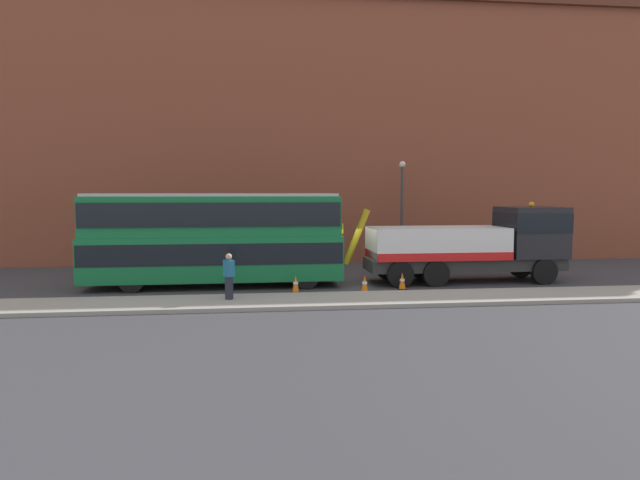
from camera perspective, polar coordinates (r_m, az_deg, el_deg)
The scene contains 10 objects.
ground_plane at distance 25.99m, azimuth 3.28°, elevation -4.34°, with size 120.00×120.00×0.00m, color #38383D.
near_kerb at distance 21.92m, azimuth 5.24°, elevation -5.88°, with size 60.00×2.80×0.15m, color gray.
building_facade at distance 34.07m, azimuth 0.84°, elevation 11.45°, with size 60.00×1.50×16.00m.
recovery_tow_truck at distance 27.22m, azimuth 15.07°, elevation -0.35°, with size 10.15×2.69×3.67m.
double_decker_bus at distance 25.26m, azimuth -10.47°, elevation 0.42°, with size 11.06×2.62×4.06m.
pedestrian_onlooker at distance 21.58m, azimuth -9.02°, elevation -3.63°, with size 0.44×0.48×1.71m.
traffic_cone_near_bus at distance 23.65m, azimuth -2.43°, elevation -4.42°, with size 0.36×0.36×0.72m.
traffic_cone_midway at distance 23.72m, azimuth 4.45°, elevation -4.40°, with size 0.36×0.36×0.72m.
traffic_cone_near_truck at distance 24.63m, azimuth 8.16°, elevation -4.09°, with size 0.36×0.36×0.72m.
street_lamp at distance 32.46m, azimuth 8.13°, elevation 3.60°, with size 0.36×0.36×5.83m.
Camera 1 is at (-4.55, -25.25, 4.14)m, focal length 32.26 mm.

